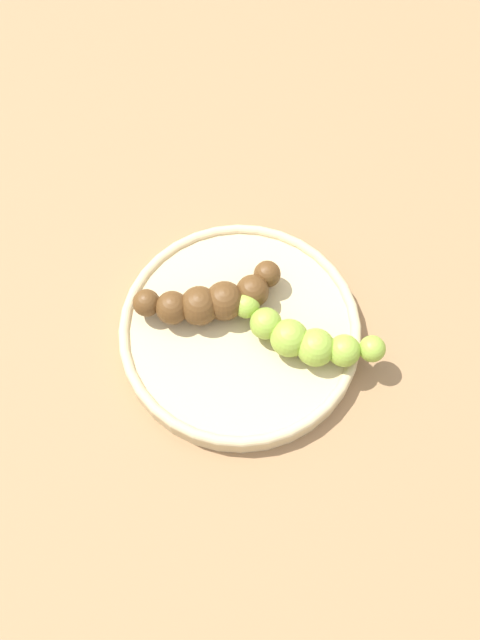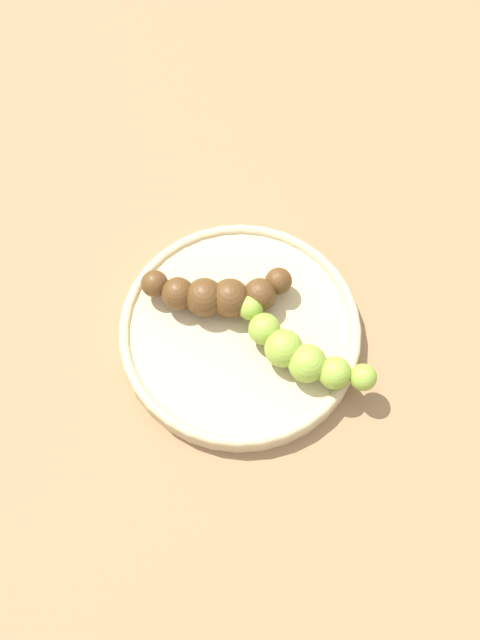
# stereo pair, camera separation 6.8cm
# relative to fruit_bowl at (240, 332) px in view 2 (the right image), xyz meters

# --- Properties ---
(ground_plane) EXTENTS (2.40, 2.40, 0.00)m
(ground_plane) POSITION_rel_fruit_bowl_xyz_m (0.00, 0.00, -0.01)
(ground_plane) COLOR #936D47
(fruit_bowl) EXTENTS (0.22, 0.22, 0.02)m
(fruit_bowl) POSITION_rel_fruit_bowl_xyz_m (0.00, 0.00, 0.00)
(fruit_bowl) COLOR #D1B784
(fruit_bowl) RESTS_ON ground_plane
(banana_overripe) EXTENTS (0.12, 0.09, 0.04)m
(banana_overripe) POSITION_rel_fruit_bowl_xyz_m (-0.03, 0.01, 0.03)
(banana_overripe) COLOR #593819
(banana_overripe) RESTS_ON fruit_bowl
(banana_green) EXTENTS (0.14, 0.05, 0.03)m
(banana_green) POSITION_rel_fruit_bowl_xyz_m (0.06, 0.01, 0.02)
(banana_green) COLOR #8CAD38
(banana_green) RESTS_ON fruit_bowl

